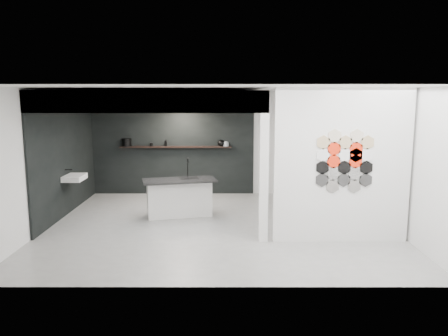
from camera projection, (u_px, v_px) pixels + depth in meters
floor at (219, 225)px, 9.08m from camera, size 7.00×6.00×0.01m
partition_panel at (342, 166)px, 7.86m from camera, size 2.45×0.15×2.80m
bay_clad_back at (172, 151)px, 11.82m from camera, size 4.40×0.04×2.35m
bay_clad_left at (67, 162)px, 9.88m from camera, size 0.04×4.00×2.35m
bulkhead at (161, 101)px, 9.65m from camera, size 4.40×4.00×0.40m
corner_column at (264, 178)px, 7.90m from camera, size 0.16×0.16×2.35m
fascia_beam at (145, 102)px, 7.76m from camera, size 4.40×0.16×0.40m
wall_basin at (75, 178)px, 9.73m from camera, size 0.40×0.60×0.12m
display_shelf at (176, 147)px, 11.69m from camera, size 3.00×0.15×0.04m
kitchen_island at (179, 197)px, 9.70m from camera, size 1.70×1.05×1.28m
stockpot at (127, 142)px, 11.67m from camera, size 0.26×0.26×0.21m
kettle at (221, 143)px, 11.68m from camera, size 0.26×0.26×0.17m
glass_bowl at (226, 144)px, 11.68m from camera, size 0.16×0.16×0.11m
glass_vase at (226, 144)px, 11.68m from camera, size 0.10×0.10×0.13m
bottle_dark at (166, 143)px, 11.68m from camera, size 0.08×0.08×0.16m
utensil_cup at (151, 144)px, 11.68m from camera, size 0.09×0.09×0.09m
hex_tile_cluster at (345, 161)px, 7.76m from camera, size 1.04×0.02×1.16m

